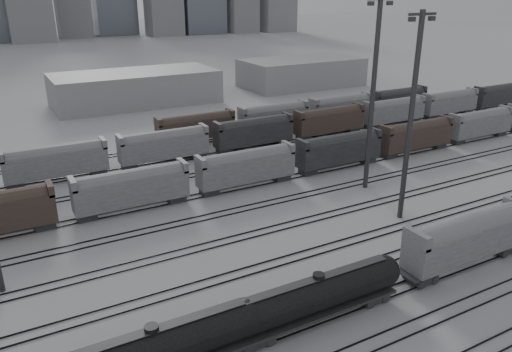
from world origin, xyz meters
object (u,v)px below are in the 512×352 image
tank_car_a (153,350)px  tank_car_b (318,295)px  hopper_car_a (468,236)px  light_mast_c (411,115)px

tank_car_a → tank_car_b: (14.80, 0.00, -0.07)m
tank_car_b → hopper_car_a: (18.99, 0.00, 0.90)m
hopper_car_a → light_mast_c: (2.72, 12.13, 9.98)m
tank_car_a → hopper_car_a: bearing=0.0°
tank_car_b → light_mast_c: 27.14m
tank_car_a → hopper_car_a: 33.80m
light_mast_c → tank_car_a: bearing=-161.6°
tank_car_a → hopper_car_a: size_ratio=1.18×
tank_car_a → tank_car_b: tank_car_a is taller
tank_car_a → tank_car_b: 14.80m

